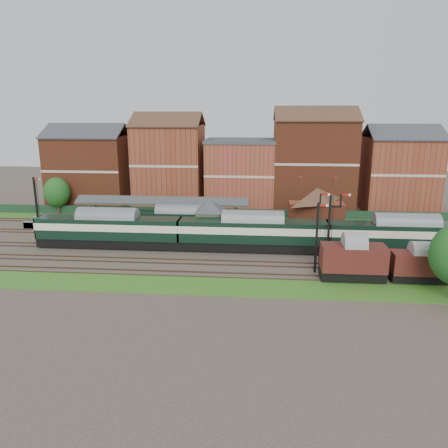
# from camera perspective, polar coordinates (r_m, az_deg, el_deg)

# --- Properties ---
(ground) EXTENTS (160.00, 160.00, 0.00)m
(ground) POSITION_cam_1_polar(r_m,az_deg,el_deg) (56.83, 0.86, -3.46)
(ground) COLOR #473D33
(ground) RESTS_ON ground
(grass_back) EXTENTS (90.00, 4.50, 0.06)m
(grass_back) POSITION_cam_1_polar(r_m,az_deg,el_deg) (72.17, 1.74, 0.53)
(grass_back) COLOR #2D6619
(grass_back) RESTS_ON ground
(grass_front) EXTENTS (90.00, 5.00, 0.06)m
(grass_front) POSITION_cam_1_polar(r_m,az_deg,el_deg) (45.61, -0.20, -8.13)
(grass_front) COLOR #2D6619
(grass_front) RESTS_ON ground
(fence) EXTENTS (90.00, 0.12, 1.50)m
(fence) POSITION_cam_1_polar(r_m,az_deg,el_deg) (73.94, 1.83, 1.45)
(fence) COLOR #193823
(fence) RESTS_ON ground
(platform) EXTENTS (55.00, 3.40, 1.00)m
(platform) POSITION_cam_1_polar(r_m,az_deg,el_deg) (66.48, -2.86, -0.31)
(platform) COLOR #2D2D2D
(platform) RESTS_ON ground
(signal_box) EXTENTS (5.40, 5.40, 6.00)m
(signal_box) POSITION_cam_1_polar(r_m,az_deg,el_deg) (59.32, -1.81, 0.53)
(signal_box) COLOR #586E4E
(signal_box) RESTS_ON ground
(brick_hut) EXTENTS (3.20, 2.64, 2.94)m
(brick_hut) POSITION_cam_1_polar(r_m,az_deg,el_deg) (59.48, 5.89, -1.50)
(brick_hut) COLOR brown
(brick_hut) RESTS_ON ground
(station_building) EXTENTS (8.10, 8.10, 5.90)m
(station_building) POSITION_cam_1_polar(r_m,az_deg,el_deg) (65.62, 11.99, 2.29)
(station_building) COLOR brown
(station_building) RESTS_ON platform
(canopy) EXTENTS (26.00, 3.89, 4.08)m
(canopy) POSITION_cam_1_polar(r_m,az_deg,el_deg) (66.60, -8.04, 3.20)
(canopy) COLOR #495032
(canopy) RESTS_ON platform
(semaphore_bracket) EXTENTS (3.60, 0.25, 8.18)m
(semaphore_bracket) POSITION_cam_1_polar(r_m,az_deg,el_deg) (53.67, 13.62, 0.17)
(semaphore_bracket) COLOR black
(semaphore_bracket) RESTS_ON ground
(semaphore_platform_end) EXTENTS (1.23, 0.25, 8.00)m
(semaphore_platform_end) POSITION_cam_1_polar(r_m,az_deg,el_deg) (71.72, -23.31, 2.61)
(semaphore_platform_end) COLOR black
(semaphore_platform_end) RESTS_ON ground
(semaphore_siding) EXTENTS (1.23, 0.25, 8.00)m
(semaphore_siding) POSITION_cam_1_polar(r_m,az_deg,el_deg) (49.21, 12.03, -1.64)
(semaphore_siding) COLOR black
(semaphore_siding) RESTS_ON ground
(town_backdrop) EXTENTS (69.00, 10.00, 16.00)m
(town_backdrop) POSITION_cam_1_polar(r_m,az_deg,el_deg) (79.68, 2.00, 6.99)
(town_backdrop) COLOR brown
(town_backdrop) RESTS_ON ground
(dmu_train) EXTENTS (56.79, 2.98, 4.36)m
(dmu_train) POSITION_cam_1_polar(r_m,az_deg,el_deg) (55.98, 3.76, -1.06)
(dmu_train) COLOR black
(dmu_train) RESTS_ON ground
(platform_railcar) EXTENTS (15.87, 2.51, 3.65)m
(platform_railcar) POSITION_cam_1_polar(r_m,az_deg,el_deg) (63.42, -5.90, 0.43)
(platform_railcar) COLOR black
(platform_railcar) RESTS_ON ground
(goods_van_a) EXTENTS (6.74, 2.92, 4.09)m
(goods_van_a) POSITION_cam_1_polar(r_m,az_deg,el_deg) (48.50, 16.50, -4.47)
(goods_van_a) COLOR black
(goods_van_a) RESTS_ON ground
(goods_van_b) EXTENTS (5.66, 2.45, 3.43)m
(goods_van_b) POSITION_cam_1_polar(r_m,az_deg,el_deg) (50.45, 24.09, -4.84)
(goods_van_b) COLOR black
(goods_van_b) RESTS_ON ground
(tree_back) EXTENTS (4.43, 4.43, 6.48)m
(tree_back) POSITION_cam_1_polar(r_m,az_deg,el_deg) (80.91, -20.99, 3.92)
(tree_back) COLOR #382619
(tree_back) RESTS_ON ground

